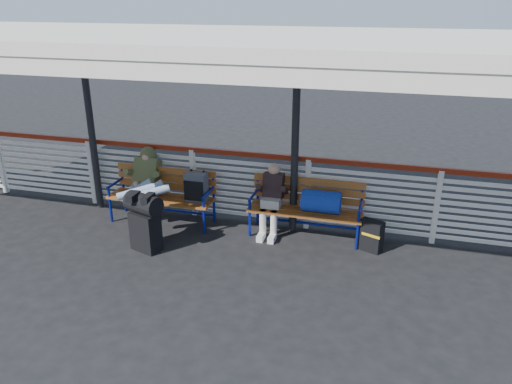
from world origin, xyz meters
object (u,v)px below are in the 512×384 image
(bench_right, at_px, (314,202))
(suitcase_side, at_px, (371,236))
(traveler_man, at_px, (144,187))
(companion_person, at_px, (271,199))
(luggage_stack, at_px, (145,220))
(bench_left, at_px, (174,189))

(bench_right, height_order, suitcase_side, bench_right)
(traveler_man, height_order, suitcase_side, traveler_man)
(companion_person, bearing_deg, suitcase_side, -6.33)
(luggage_stack, bearing_deg, bench_right, 43.97)
(luggage_stack, height_order, suitcase_side, luggage_stack)
(luggage_stack, height_order, traveler_man, traveler_man)
(companion_person, bearing_deg, luggage_stack, -147.19)
(bench_right, bearing_deg, traveler_man, -170.87)
(luggage_stack, bearing_deg, traveler_man, 135.30)
(luggage_stack, relative_size, bench_right, 0.51)
(companion_person, height_order, suitcase_side, companion_person)
(luggage_stack, xyz_separation_m, traveler_man, (-0.35, 0.69, 0.24))
(luggage_stack, height_order, bench_left, bench_left)
(bench_left, height_order, traveler_man, traveler_man)
(bench_right, relative_size, traveler_man, 1.10)
(traveler_man, xyz_separation_m, suitcase_side, (3.63, 0.22, -0.50))
(bench_left, distance_m, companion_person, 1.66)
(luggage_stack, xyz_separation_m, bench_right, (2.37, 1.12, 0.10))
(bench_right, height_order, companion_person, companion_person)
(bench_left, xyz_separation_m, bench_right, (2.34, 0.09, -0.01))
(companion_person, bearing_deg, bench_right, 2.98)
(bench_left, xyz_separation_m, traveler_man, (-0.37, -0.34, 0.13))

